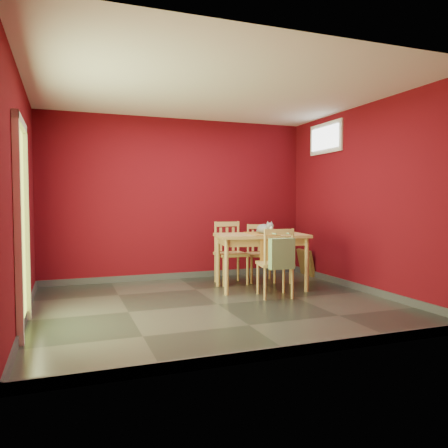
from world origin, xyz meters
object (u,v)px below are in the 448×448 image
object	(u,v)px
chair_far_left	(230,252)
picture_frame	(306,262)
chair_near	(276,262)
chair_far_right	(261,252)
cat	(264,227)
tote_bag	(282,253)
dining_table	(261,241)

from	to	relation	value
chair_far_left	picture_frame	world-z (taller)	chair_far_left
chair_near	picture_frame	size ratio (longest dim) A/B	2.03
picture_frame	chair_far_left	bearing A→B (deg)	-172.18
chair_far_right	cat	world-z (taller)	cat
cat	picture_frame	xyz separation A→B (m)	(1.22, 0.85, -0.70)
tote_bag	cat	world-z (taller)	cat
chair_far_right	cat	bearing A→B (deg)	-110.27
dining_table	chair_far_left	xyz separation A→B (m)	(-0.26, 0.60, -0.22)
dining_table	chair_far_right	size ratio (longest dim) A/B	1.53
picture_frame	cat	bearing A→B (deg)	-145.18
cat	dining_table	bearing A→B (deg)	132.90
chair_far_right	chair_far_left	bearing A→B (deg)	-179.62
chair_far_right	chair_near	distance (m)	1.24
chair_near	tote_bag	bearing A→B (deg)	-96.63
chair_far_right	tote_bag	bearing A→B (deg)	-104.02
chair_near	cat	distance (m)	0.71
chair_near	cat	size ratio (longest dim) A/B	2.29
chair_far_left	tote_bag	size ratio (longest dim) A/B	2.08
tote_bag	dining_table	bearing A→B (deg)	84.51
tote_bag	chair_near	bearing A→B (deg)	83.37
chair_far_left	chair_near	distance (m)	1.21
dining_table	chair_far_left	world-z (taller)	chair_far_left
chair_far_left	picture_frame	size ratio (longest dim) A/B	2.11
dining_table	cat	size ratio (longest dim) A/B	3.43
chair_near	tote_bag	xyz separation A→B (m)	(-0.03, -0.22, 0.14)
dining_table	picture_frame	xyz separation A→B (m)	(1.26, 0.81, -0.49)
dining_table	chair_near	world-z (taller)	chair_near
dining_table	chair_near	size ratio (longest dim) A/B	1.50
dining_table	picture_frame	bearing A→B (deg)	32.89
chair_near	tote_bag	world-z (taller)	chair_near
dining_table	chair_far_right	distance (m)	0.71
chair_near	tote_bag	size ratio (longest dim) A/B	2.00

